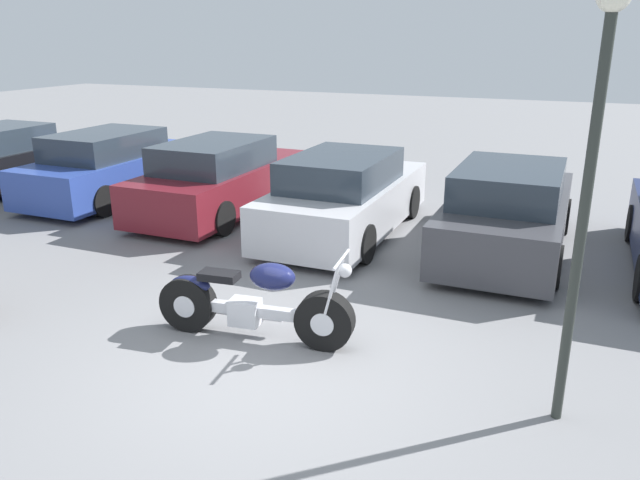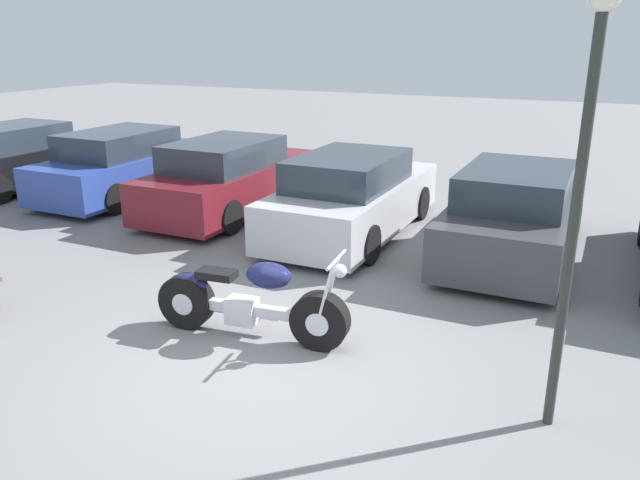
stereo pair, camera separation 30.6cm
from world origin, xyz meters
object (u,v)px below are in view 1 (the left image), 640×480
Objects in this scene: parked_car_black at (2,161)px; lamp_post at (592,154)px; parked_car_blue at (114,167)px; parked_car_maroon at (221,179)px; parked_car_dark_grey at (508,212)px; parked_car_silver at (345,197)px; motorcycle at (253,303)px.

lamp_post reaches higher than parked_car_black.
parked_car_maroon is at bearing -2.59° from parked_car_blue.
parked_car_blue is 1.00× the size of parked_car_dark_grey.
lamp_post is at bearing -49.81° from parked_car_silver.
parked_car_maroon is at bearing 125.16° from motorcycle.
parked_car_dark_grey is at bearing -2.69° from parked_car_blue.
motorcycle is 5.44m from parked_car_maroon.
parked_car_silver is at bearing -178.15° from parked_car_dark_grey.
parked_car_black and parked_car_silver have the same top height.
parked_car_black is 5.38m from parked_car_maroon.
motorcycle is 0.53× the size of parked_car_blue.
parked_car_blue is 1.00× the size of parked_car_maroon.
parked_car_black and parked_car_dark_grey have the same top height.
parked_car_blue is 1.17× the size of lamp_post.
parked_car_black reaches higher than motorcycle.
motorcycle is 9.45m from parked_car_black.
motorcycle is at bearing -83.83° from parked_car_silver.
parked_car_silver is at bearing 96.17° from motorcycle.
motorcycle is at bearing -25.85° from parked_car_black.
parked_car_silver and parked_car_dark_grey have the same top height.
motorcycle is at bearing -54.84° from parked_car_maroon.
parked_car_blue is 1.00× the size of parked_car_silver.
parked_car_maroon is 2.71m from parked_car_silver.
parked_car_black and parked_car_maroon have the same top height.
parked_car_black is at bearing -176.55° from parked_car_maroon.
parked_car_maroon is (2.69, -0.12, 0.00)m from parked_car_blue.
parked_car_black is 10.74m from parked_car_dark_grey.
parked_car_black is 1.00× the size of parked_car_dark_grey.
motorcycle is 4.75m from parked_car_dark_grey.
parked_car_maroon is 5.38m from parked_car_dark_grey.
motorcycle is 3.83m from lamp_post.
motorcycle is 7.39m from parked_car_blue.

